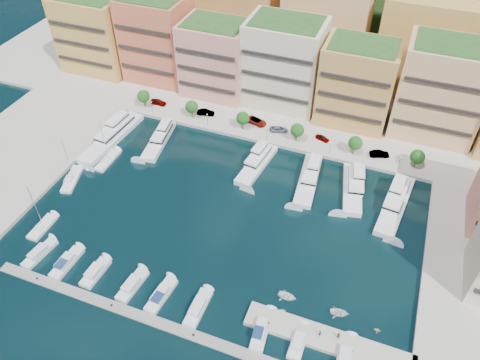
% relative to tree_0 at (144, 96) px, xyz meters
% --- Properties ---
extents(ground, '(400.00, 400.00, 0.00)m').
position_rel_tree_0_xyz_m(ground, '(40.00, -33.50, -4.74)').
color(ground, black).
rests_on(ground, ground).
extents(north_quay, '(220.00, 64.00, 2.00)m').
position_rel_tree_0_xyz_m(north_quay, '(40.00, 28.50, -4.74)').
color(north_quay, '#9E998E').
rests_on(north_quay, ground).
extents(hillside, '(240.00, 40.00, 58.00)m').
position_rel_tree_0_xyz_m(hillside, '(40.00, 76.50, -4.74)').
color(hillside, '#243E19').
rests_on(hillside, ground).
extents(south_pontoon, '(72.00, 2.20, 0.35)m').
position_rel_tree_0_xyz_m(south_pontoon, '(37.00, -63.50, -4.74)').
color(south_pontoon, gray).
rests_on(south_pontoon, ground).
extents(finger_pier, '(32.00, 5.00, 2.00)m').
position_rel_tree_0_xyz_m(finger_pier, '(70.00, -55.50, -4.74)').
color(finger_pier, '#9E998E').
rests_on(finger_pier, ground).
extents(apartment_0, '(22.00, 16.50, 24.80)m').
position_rel_tree_0_xyz_m(apartment_0, '(-26.00, 16.49, 8.57)').
color(apartment_0, gold).
rests_on(apartment_0, north_quay).
extents(apartment_1, '(20.00, 16.50, 26.80)m').
position_rel_tree_0_xyz_m(apartment_1, '(-4.00, 18.49, 9.57)').
color(apartment_1, '#D15F45').
rests_on(apartment_1, north_quay).
extents(apartment_2, '(20.00, 15.50, 22.80)m').
position_rel_tree_0_xyz_m(apartment_2, '(17.00, 16.49, 7.57)').
color(apartment_2, '#E18F7D').
rests_on(apartment_2, north_quay).
extents(apartment_3, '(22.00, 16.50, 25.80)m').
position_rel_tree_0_xyz_m(apartment_3, '(38.00, 18.49, 9.07)').
color(apartment_3, beige).
rests_on(apartment_3, north_quay).
extents(apartment_4, '(20.00, 15.50, 23.80)m').
position_rel_tree_0_xyz_m(apartment_4, '(60.00, 16.49, 8.07)').
color(apartment_4, tan).
rests_on(apartment_4, north_quay).
extents(apartment_5, '(22.00, 16.50, 26.80)m').
position_rel_tree_0_xyz_m(apartment_5, '(82.00, 18.49, 9.57)').
color(apartment_5, tan).
rests_on(apartment_5, north_quay).
extents(backblock_0, '(26.00, 18.00, 30.00)m').
position_rel_tree_0_xyz_m(backblock_0, '(-15.00, 40.50, 11.26)').
color(backblock_0, beige).
rests_on(backblock_0, north_quay).
extents(backblock_1, '(26.00, 18.00, 30.00)m').
position_rel_tree_0_xyz_m(backblock_1, '(15.00, 40.50, 11.26)').
color(backblock_1, tan).
rests_on(backblock_1, north_quay).
extents(backblock_2, '(26.00, 18.00, 30.00)m').
position_rel_tree_0_xyz_m(backblock_2, '(45.00, 40.50, 11.26)').
color(backblock_2, tan).
rests_on(backblock_2, north_quay).
extents(backblock_3, '(26.00, 18.00, 30.00)m').
position_rel_tree_0_xyz_m(backblock_3, '(75.00, 40.50, 11.26)').
color(backblock_3, gold).
rests_on(backblock_3, north_quay).
extents(tree_0, '(3.80, 3.80, 5.65)m').
position_rel_tree_0_xyz_m(tree_0, '(0.00, 0.00, 0.00)').
color(tree_0, '#473323').
rests_on(tree_0, north_quay).
extents(tree_1, '(3.80, 3.80, 5.65)m').
position_rel_tree_0_xyz_m(tree_1, '(16.00, 0.00, 0.00)').
color(tree_1, '#473323').
rests_on(tree_1, north_quay).
extents(tree_2, '(3.80, 3.80, 5.65)m').
position_rel_tree_0_xyz_m(tree_2, '(32.00, 0.00, 0.00)').
color(tree_2, '#473323').
rests_on(tree_2, north_quay).
extents(tree_3, '(3.80, 3.80, 5.65)m').
position_rel_tree_0_xyz_m(tree_3, '(48.00, 0.00, 0.00)').
color(tree_3, '#473323').
rests_on(tree_3, north_quay).
extents(tree_4, '(3.80, 3.80, 5.65)m').
position_rel_tree_0_xyz_m(tree_4, '(64.00, 0.00, 0.00)').
color(tree_4, '#473323').
rests_on(tree_4, north_quay).
extents(tree_5, '(3.80, 3.80, 5.65)m').
position_rel_tree_0_xyz_m(tree_5, '(80.00, 0.00, 0.00)').
color(tree_5, '#473323').
rests_on(tree_5, north_quay).
extents(lamppost_0, '(0.30, 0.30, 4.20)m').
position_rel_tree_0_xyz_m(lamppost_0, '(4.00, -2.30, -0.92)').
color(lamppost_0, black).
rests_on(lamppost_0, north_quay).
extents(lamppost_1, '(0.30, 0.30, 4.20)m').
position_rel_tree_0_xyz_m(lamppost_1, '(22.00, -2.30, -0.92)').
color(lamppost_1, black).
rests_on(lamppost_1, north_quay).
extents(lamppost_2, '(0.30, 0.30, 4.20)m').
position_rel_tree_0_xyz_m(lamppost_2, '(40.00, -2.30, -0.92)').
color(lamppost_2, black).
rests_on(lamppost_2, north_quay).
extents(lamppost_3, '(0.30, 0.30, 4.20)m').
position_rel_tree_0_xyz_m(lamppost_3, '(58.00, -2.30, -0.92)').
color(lamppost_3, black).
rests_on(lamppost_3, north_quay).
extents(lamppost_4, '(0.30, 0.30, 4.20)m').
position_rel_tree_0_xyz_m(lamppost_4, '(76.00, -2.30, -0.92)').
color(lamppost_4, black).
rests_on(lamppost_4, north_quay).
extents(yacht_0, '(6.84, 25.15, 7.30)m').
position_rel_tree_0_xyz_m(yacht_0, '(-1.32, -15.88, -3.53)').
color(yacht_0, white).
rests_on(yacht_0, ground).
extents(yacht_1, '(6.54, 18.17, 7.30)m').
position_rel_tree_0_xyz_m(yacht_1, '(11.83, -12.68, -3.65)').
color(yacht_1, white).
rests_on(yacht_1, ground).
extents(yacht_3, '(6.39, 18.06, 7.30)m').
position_rel_tree_0_xyz_m(yacht_3, '(40.98, -12.59, -3.53)').
color(yacht_3, white).
rests_on(yacht_3, ground).
extents(yacht_4, '(6.27, 19.88, 7.30)m').
position_rel_tree_0_xyz_m(yacht_4, '(55.29, -13.50, -3.65)').
color(yacht_4, white).
rests_on(yacht_4, ground).
extents(yacht_5, '(7.75, 18.55, 7.30)m').
position_rel_tree_0_xyz_m(yacht_5, '(66.41, -12.76, -3.53)').
color(yacht_5, white).
rests_on(yacht_5, ground).
extents(yacht_6, '(7.26, 22.36, 7.30)m').
position_rel_tree_0_xyz_m(yacht_6, '(77.17, -14.56, -3.53)').
color(yacht_6, white).
rests_on(yacht_6, ground).
extents(cruiser_0, '(3.53, 8.93, 2.55)m').
position_rel_tree_0_xyz_m(cruiser_0, '(6.36, -58.10, -4.20)').
color(cruiser_0, silver).
rests_on(cruiser_0, ground).
extents(cruiser_1, '(3.07, 8.80, 2.66)m').
position_rel_tree_0_xyz_m(cruiser_1, '(13.44, -58.12, -4.17)').
color(cruiser_1, silver).
rests_on(cruiser_1, ground).
extents(cruiser_2, '(3.10, 7.85, 2.55)m').
position_rel_tree_0_xyz_m(cruiser_2, '(20.68, -58.08, -4.20)').
color(cruiser_2, silver).
rests_on(cruiser_2, ground).
extents(cruiser_3, '(3.50, 8.57, 2.55)m').
position_rel_tree_0_xyz_m(cruiser_3, '(29.60, -58.09, -4.20)').
color(cruiser_3, silver).
rests_on(cruiser_3, ground).
extents(cruiser_4, '(3.47, 8.93, 2.66)m').
position_rel_tree_0_xyz_m(cruiser_4, '(36.26, -58.12, -4.17)').
color(cruiser_4, silver).
rests_on(cruiser_4, ground).
extents(cruiser_5, '(2.74, 8.81, 2.55)m').
position_rel_tree_0_xyz_m(cruiser_5, '(44.48, -58.10, -4.20)').
color(cruiser_5, silver).
rests_on(cruiser_5, ground).
extents(cruiser_7, '(3.44, 9.17, 2.66)m').
position_rel_tree_0_xyz_m(cruiser_7, '(57.67, -58.12, -4.17)').
color(cruiser_7, silver).
rests_on(cruiser_7, ground).
extents(cruiser_8, '(2.63, 7.17, 2.55)m').
position_rel_tree_0_xyz_m(cruiser_8, '(64.95, -58.08, -4.20)').
color(cruiser_8, silver).
rests_on(cruiser_8, ground).
extents(cruiser_9, '(3.40, 9.17, 2.55)m').
position_rel_tree_0_xyz_m(cruiser_9, '(73.61, -58.10, -4.20)').
color(cruiser_9, silver).
rests_on(cruiser_9, ground).
extents(sailboat_1, '(5.61, 10.49, 13.20)m').
position_rel_tree_0_xyz_m(sailboat_1, '(-1.64, -35.21, -4.44)').
color(sailboat_1, white).
rests_on(sailboat_1, ground).
extents(sailboat_2, '(2.76, 9.11, 13.20)m').
position_rel_tree_0_xyz_m(sailboat_2, '(2.80, -25.58, -4.43)').
color(sailboat_2, white).
rests_on(sailboat_2, ground).
extents(sailboat_0, '(2.89, 7.96, 13.20)m').
position_rel_tree_0_xyz_m(sailboat_0, '(1.85, -51.50, -4.43)').
color(sailboat_0, white).
rests_on(sailboat_0, ground).
extents(tender_1, '(1.59, 1.43, 0.74)m').
position_rel_tree_0_xyz_m(tender_1, '(60.23, -52.50, -4.37)').
color(tender_1, '#BFA992').
rests_on(tender_1, ground).
extents(tender_0, '(3.91, 2.88, 0.78)m').
position_rel_tree_0_xyz_m(tender_0, '(60.15, -49.09, -4.35)').
color(tender_0, white).
rests_on(tender_0, ground).
extents(tender_3, '(1.43, 1.26, 0.71)m').
position_rel_tree_0_xyz_m(tender_3, '(78.31, -50.07, -4.39)').
color(tender_3, beige).
rests_on(tender_3, ground).
extents(tender_2, '(4.11, 3.24, 0.77)m').
position_rel_tree_0_xyz_m(tender_2, '(70.82, -49.02, -4.36)').
color(tender_2, silver).
rests_on(tender_2, ground).
extents(car_0, '(5.02, 2.12, 1.69)m').
position_rel_tree_0_xyz_m(car_0, '(3.22, 2.63, -2.90)').
color(car_0, gray).
rests_on(car_0, north_quay).
extents(car_1, '(5.40, 2.82, 1.69)m').
position_rel_tree_0_xyz_m(car_1, '(19.14, 2.63, -2.90)').
color(car_1, gray).
rests_on(car_1, north_quay).
extents(car_2, '(6.64, 4.50, 1.69)m').
position_rel_tree_0_xyz_m(car_2, '(34.90, 3.92, -2.90)').
color(car_2, gray).
rests_on(car_2, north_quay).
extents(car_3, '(5.63, 3.65, 1.52)m').
position_rel_tree_0_xyz_m(car_3, '(42.04, 2.57, -2.98)').
color(car_3, gray).
rests_on(car_3, north_quay).
extents(car_4, '(4.33, 2.79, 1.37)m').
position_rel_tree_0_xyz_m(car_4, '(54.73, 3.06, -3.06)').
color(car_4, gray).
rests_on(car_4, north_quay).
extents(car_5, '(5.51, 3.39, 1.71)m').
position_rel_tree_0_xyz_m(car_5, '(70.68, 1.46, -2.89)').
color(car_5, gray).
rests_on(car_5, north_quay).
extents(person_0, '(0.49, 0.65, 1.62)m').
position_rel_tree_0_xyz_m(person_0, '(68.29, -55.50, -2.93)').
color(person_0, '#292D52').
rests_on(person_0, finger_pier).
extents(person_1, '(0.79, 0.63, 1.58)m').
position_rel_tree_0_xyz_m(person_1, '(71.56, -54.66, -2.96)').
color(person_1, '#443329').
rests_on(person_1, finger_pier).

